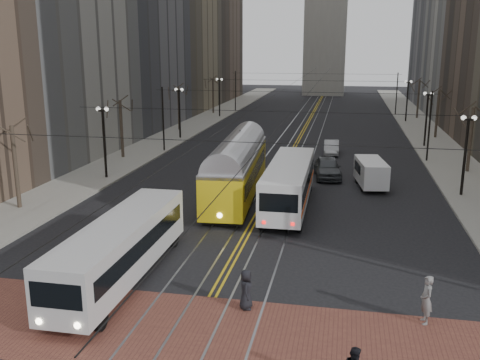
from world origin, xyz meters
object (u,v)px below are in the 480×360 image
at_px(sedan_grey, 327,167).
at_px(transit_bus, 121,251).
at_px(rear_bus, 289,186).
at_px(streetcar, 237,173).
at_px(sedan_silver, 331,147).
at_px(pedestrian_b, 426,300).
at_px(cargo_van, 371,174).
at_px(pedestrian_a, 246,289).

bearing_deg(sedan_grey, transit_bus, -118.55).
xyz_separation_m(rear_bus, sedan_grey, (2.20, 9.18, -0.67)).
distance_m(streetcar, sedan_silver, 18.31).
bearing_deg(transit_bus, sedan_grey, 68.88).
bearing_deg(rear_bus, transit_bus, -116.62).
height_order(transit_bus, streetcar, streetcar).
relative_size(rear_bus, pedestrian_b, 5.99).
bearing_deg(streetcar, pedestrian_b, -60.01).
bearing_deg(cargo_van, pedestrian_b, -94.72).
bearing_deg(sedan_grey, pedestrian_b, -86.08).
bearing_deg(sedan_grey, cargo_van, -45.71).
xyz_separation_m(transit_bus, cargo_van, (11.89, 19.34, -0.36)).
distance_m(cargo_van, sedan_grey, 4.29).
xyz_separation_m(cargo_van, sedan_silver, (-3.36, 12.78, -0.38)).
xyz_separation_m(sedan_grey, pedestrian_b, (4.69, -23.50, 0.13)).
relative_size(sedan_silver, pedestrian_b, 2.12).
xyz_separation_m(sedan_silver, pedestrian_a, (-2.38, -33.81, 0.18)).
bearing_deg(pedestrian_b, sedan_grey, -177.77).
relative_size(transit_bus, pedestrian_b, 5.80).
distance_m(pedestrian_a, pedestrian_b, 7.07).
bearing_deg(streetcar, pedestrian_a, -80.68).
height_order(streetcar, cargo_van, streetcar).
distance_m(rear_bus, pedestrian_a, 14.53).
distance_m(rear_bus, cargo_van, 8.58).
height_order(streetcar, pedestrian_a, streetcar).
height_order(cargo_van, sedan_grey, cargo_van).
bearing_deg(cargo_van, sedan_silver, 96.37).
xyz_separation_m(pedestrian_a, pedestrian_b, (7.07, 0.19, 0.13)).
relative_size(streetcar, pedestrian_b, 7.49).
xyz_separation_m(sedan_grey, sedan_silver, (0.00, 10.12, -0.17)).
distance_m(sedan_silver, pedestrian_a, 33.90).
height_order(rear_bus, sedan_grey, rear_bus).
distance_m(rear_bus, sedan_grey, 9.47).
bearing_deg(pedestrian_b, cargo_van, 174.59).
relative_size(transit_bus, pedestrian_a, 6.70).
xyz_separation_m(streetcar, cargo_van, (9.51, 4.44, -0.66)).
height_order(streetcar, sedan_silver, streetcar).
bearing_deg(streetcar, rear_bus, -31.31).
relative_size(rear_bus, pedestrian_a, 6.91).
distance_m(streetcar, cargo_van, 10.51).
xyz_separation_m(streetcar, pedestrian_b, (10.84, -16.40, -0.74)).
height_order(rear_bus, cargo_van, rear_bus).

